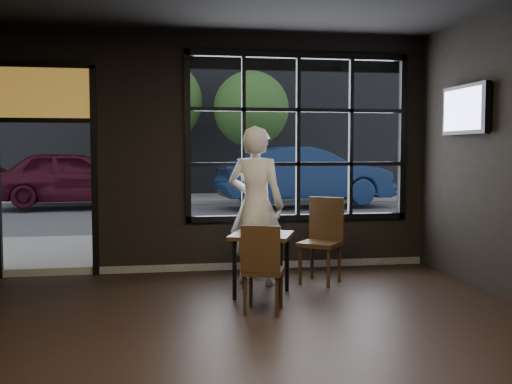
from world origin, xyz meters
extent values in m
cube|color=black|center=(0.00, 0.00, -0.01)|extent=(6.00, 7.00, 0.02)
cube|color=black|center=(1.20, 3.50, 1.80)|extent=(3.06, 0.12, 2.28)
cube|color=orange|center=(-2.10, 3.50, 2.35)|extent=(1.20, 0.06, 0.70)
cube|color=#545456|center=(0.00, 24.00, -0.02)|extent=(60.00, 41.00, 0.04)
cube|color=#5B5956|center=(0.00, 23.00, 7.50)|extent=(28.00, 12.00, 15.00)
cube|color=black|center=(0.43, 2.03, 0.35)|extent=(0.83, 0.83, 0.70)
cube|color=black|center=(0.33, 1.35, 0.45)|extent=(0.50, 0.50, 0.90)
cube|color=black|center=(1.25, 2.53, 0.52)|extent=(0.63, 0.63, 1.04)
imported|color=silver|center=(0.47, 2.63, 0.96)|extent=(0.83, 0.74, 1.91)
imported|color=silver|center=(0.30, 1.98, 0.75)|extent=(0.16, 0.16, 0.10)
cube|color=black|center=(2.93, 2.19, 2.10)|extent=(0.11, 1.00, 0.59)
imported|color=#14274E|center=(3.42, 11.88, 0.91)|extent=(5.06, 2.23, 1.62)
imported|color=#430C1B|center=(-2.94, 12.62, 0.86)|extent=(4.58, 2.07, 1.53)
cylinder|color=#332114|center=(-0.50, 15.28, 1.22)|extent=(0.22, 0.22, 2.43)
sphere|color=#406D2D|center=(-0.50, 15.28, 3.20)|extent=(2.65, 2.65, 2.65)
cylinder|color=#332114|center=(2.35, 14.77, 1.12)|extent=(0.20, 0.20, 2.24)
sphere|color=#2E4E1E|center=(2.35, 14.77, 2.95)|extent=(2.44, 2.44, 2.44)
camera|label=1|loc=(-0.72, -4.47, 1.63)|focal=42.00mm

